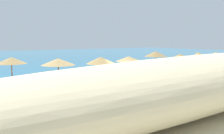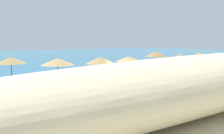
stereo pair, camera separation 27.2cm
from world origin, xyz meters
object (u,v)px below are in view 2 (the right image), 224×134
object	(u,v)px
beach_umbrella_3	(58,62)
beach_umbrella_7	(181,57)
beach_umbrella_6	(156,54)
beach_umbrella_8	(200,55)
beach_umbrella_9	(217,55)
cooler_box	(210,81)
beach_umbrella_5	(129,59)
lounge_chair_1	(222,70)
beach_umbrella_2	(11,60)
beach_umbrella_4	(101,60)

from	to	relation	value
beach_umbrella_3	beach_umbrella_7	size ratio (longest dim) A/B	1.00
beach_umbrella_6	beach_umbrella_7	xyz separation A→B (m)	(3.40, -0.32, -0.39)
beach_umbrella_8	beach_umbrella_9	distance (m)	3.30
beach_umbrella_6	beach_umbrella_3	bearing A→B (deg)	-177.87
beach_umbrella_9	beach_umbrella_3	bearing A→B (deg)	-179.64
beach_umbrella_9	cooler_box	distance (m)	8.73
beach_umbrella_3	cooler_box	size ratio (longest dim) A/B	5.44
beach_umbrella_8	beach_umbrella_9	world-z (taller)	beach_umbrella_8
beach_umbrella_5	lounge_chair_1	bearing A→B (deg)	-5.10
beach_umbrella_7	lounge_chair_1	size ratio (longest dim) A/B	1.64
beach_umbrella_3	beach_umbrella_9	xyz separation A→B (m)	(20.75, 0.13, -0.15)
beach_umbrella_9	beach_umbrella_8	bearing A→B (deg)	178.33
beach_umbrella_6	beach_umbrella_2	bearing A→B (deg)	179.67
beach_umbrella_8	beach_umbrella_4	bearing A→B (deg)	-179.54
beach_umbrella_5	beach_umbrella_8	xyz separation A→B (m)	(10.17, -0.30, 0.05)
beach_umbrella_4	beach_umbrella_8	size ratio (longest dim) A/B	0.99
beach_umbrella_5	beach_umbrella_9	distance (m)	13.47
beach_umbrella_4	beach_umbrella_8	bearing A→B (deg)	0.46
beach_umbrella_2	beach_umbrella_7	world-z (taller)	beach_umbrella_2
beach_umbrella_7	lounge_chair_1	bearing A→B (deg)	-6.53
beach_umbrella_5	beach_umbrella_3	bearing A→B (deg)	-175.87
beach_umbrella_9	lounge_chair_1	bearing A→B (deg)	-95.84
beach_umbrella_2	beach_umbrella_7	bearing A→B (deg)	-1.30
lounge_chair_1	beach_umbrella_4	bearing A→B (deg)	115.68
beach_umbrella_2	beach_umbrella_4	distance (m)	7.23
beach_umbrella_9	cooler_box	xyz separation A→B (m)	(-7.37, -4.20, -2.05)
beach_umbrella_6	beach_umbrella_5	bearing A→B (deg)	177.86
beach_umbrella_6	cooler_box	distance (m)	5.75
beach_umbrella_4	beach_umbrella_8	distance (m)	13.54
beach_umbrella_2	cooler_box	bearing A→B (deg)	-15.26
beach_umbrella_6	beach_umbrella_7	distance (m)	3.44
lounge_chair_1	cooler_box	distance (m)	8.05
beach_umbrella_7	beach_umbrella_9	xyz separation A→B (m)	(6.64, 0.05, 0.00)
beach_umbrella_4	beach_umbrella_6	bearing A→B (deg)	2.38
beach_umbrella_2	beach_umbrella_8	xyz separation A→B (m)	(20.76, -0.25, -0.28)
lounge_chair_1	beach_umbrella_2	bearing A→B (deg)	115.62
beach_umbrella_6	beach_umbrella_7	size ratio (longest dim) A/B	1.09
beach_umbrella_7	beach_umbrella_3	bearing A→B (deg)	-179.66
beach_umbrella_2	beach_umbrella_9	world-z (taller)	beach_umbrella_2
beach_umbrella_9	beach_umbrella_2	bearing A→B (deg)	179.17
beach_umbrella_5	beach_umbrella_7	size ratio (longest dim) A/B	0.94
beach_umbrella_6	cooler_box	world-z (taller)	beach_umbrella_6
beach_umbrella_2	beach_umbrella_4	bearing A→B (deg)	-2.87
beach_umbrella_3	beach_umbrella_8	size ratio (longest dim) A/B	1.01
beach_umbrella_3	beach_umbrella_9	distance (m)	20.75
beach_umbrella_4	beach_umbrella_7	xyz separation A→B (m)	(10.19, -0.03, -0.07)
beach_umbrella_9	beach_umbrella_5	bearing A→B (deg)	178.31
beach_umbrella_6	lounge_chair_1	world-z (taller)	beach_umbrella_6
beach_umbrella_4	beach_umbrella_8	xyz separation A→B (m)	(13.54, 0.11, 0.02)
beach_umbrella_5	beach_umbrella_9	bearing A→B (deg)	-1.69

